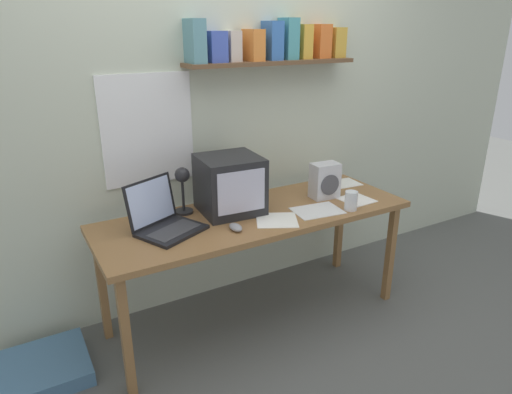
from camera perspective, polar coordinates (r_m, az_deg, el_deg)
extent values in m
plane|color=#5C5D5A|center=(3.04, 0.00, -14.63)|extent=(12.00, 12.00, 0.00)
cube|color=beige|center=(2.92, -4.54, 11.63)|extent=(5.60, 0.06, 2.60)
cube|color=white|center=(2.74, -13.35, 8.16)|extent=(0.54, 0.01, 0.64)
cube|color=brown|center=(2.94, 2.10, 16.46)|extent=(1.14, 0.18, 0.02)
cube|color=#5C939E|center=(2.71, -7.65, 18.74)|extent=(0.08, 0.16, 0.24)
cube|color=#4159BD|center=(2.78, -5.10, 18.20)|extent=(0.10, 0.13, 0.17)
cube|color=beige|center=(2.83, -2.97, 18.30)|extent=(0.07, 0.12, 0.17)
cube|color=orange|center=(2.88, -0.33, 18.45)|extent=(0.08, 0.15, 0.18)
cube|color=#386DBE|center=(2.96, 2.06, 18.94)|extent=(0.09, 0.13, 0.23)
cube|color=teal|center=(3.02, 4.08, 19.12)|extent=(0.08, 0.13, 0.25)
cube|color=gold|center=(3.09, 5.91, 18.75)|extent=(0.07, 0.12, 0.21)
cube|color=orange|center=(3.18, 8.10, 18.72)|extent=(0.09, 0.12, 0.21)
cube|color=gold|center=(3.26, 9.95, 18.49)|extent=(0.09, 0.12, 0.19)
cube|color=olive|center=(2.69, 0.00, -2.34)|extent=(1.87, 0.65, 0.03)
cube|color=olive|center=(2.39, -15.93, -16.51)|extent=(0.04, 0.05, 0.68)
cube|color=olive|center=(3.16, 16.41, -6.79)|extent=(0.04, 0.05, 0.68)
cube|color=olive|center=(2.82, -18.68, -10.62)|extent=(0.04, 0.05, 0.68)
cube|color=olive|center=(3.50, 10.36, -3.52)|extent=(0.04, 0.05, 0.68)
cube|color=#232326|center=(2.67, -3.32, 1.60)|extent=(0.37, 0.36, 0.33)
cube|color=silver|center=(2.51, -1.83, 0.64)|extent=(0.28, 0.03, 0.24)
cube|color=black|center=(2.48, -10.47, -4.19)|extent=(0.40, 0.37, 0.02)
cube|color=#38383A|center=(2.46, -10.17, -4.10)|extent=(0.31, 0.24, 0.00)
cube|color=black|center=(2.53, -13.03, -0.58)|extent=(0.31, 0.18, 0.25)
cube|color=silver|center=(2.53, -13.03, -0.58)|extent=(0.28, 0.17, 0.23)
cylinder|color=#232326|center=(2.72, -8.99, -1.80)|extent=(0.11, 0.11, 0.01)
cylinder|color=#232326|center=(2.68, -9.14, 0.68)|extent=(0.02, 0.02, 0.24)
sphere|color=#232326|center=(2.59, -9.22, 2.76)|extent=(0.08, 0.08, 0.08)
cylinder|color=white|center=(2.77, 11.79, -0.46)|extent=(0.08, 0.08, 0.12)
cylinder|color=orange|center=(2.78, 11.77, -0.77)|extent=(0.07, 0.07, 0.08)
cube|color=silver|center=(2.93, 8.59, 2.05)|extent=(0.18, 0.12, 0.23)
cylinder|color=#4C4C51|center=(2.89, 9.23, 1.50)|extent=(0.13, 0.02, 0.13)
ellipsoid|color=gray|center=(2.46, -2.55, -3.80)|extent=(0.06, 0.11, 0.03)
cube|color=white|center=(2.59, 2.61, -2.91)|extent=(0.30, 0.30, 0.00)
cube|color=silver|center=(2.74, 7.67, -1.70)|extent=(0.31, 0.24, 0.00)
cube|color=white|center=(3.23, 10.36, 1.61)|extent=(0.30, 0.20, 0.00)
cube|color=white|center=(2.95, 12.45, -0.33)|extent=(0.20, 0.20, 0.00)
cube|color=teal|center=(2.83, -24.80, -18.83)|extent=(0.43, 0.43, 0.09)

